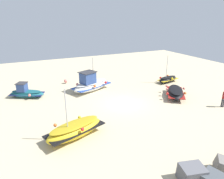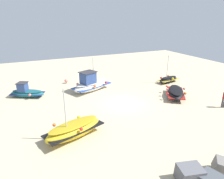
% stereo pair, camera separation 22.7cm
% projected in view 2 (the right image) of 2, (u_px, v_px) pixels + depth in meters
% --- Properties ---
extents(ground_plane, '(51.49, 51.49, 0.00)m').
position_uv_depth(ground_plane, '(123.00, 104.00, 20.93)').
color(ground_plane, beige).
extents(fishing_boat_0, '(5.33, 3.56, 3.94)m').
position_uv_depth(fishing_boat_0, '(91.00, 84.00, 24.34)').
color(fishing_boat_0, white).
rests_on(fishing_boat_0, ground_plane).
extents(fishing_boat_1, '(3.69, 4.16, 0.98)m').
position_uv_depth(fishing_boat_1, '(176.00, 93.00, 22.50)').
color(fishing_boat_1, black).
rests_on(fishing_boat_1, ground_plane).
extents(fishing_boat_2, '(4.88, 3.10, 4.02)m').
position_uv_depth(fishing_boat_2, '(74.00, 129.00, 15.08)').
color(fishing_boat_2, gold).
rests_on(fishing_boat_2, ground_plane).
extents(fishing_boat_3, '(3.25, 1.77, 3.72)m').
position_uv_depth(fishing_boat_3, '(168.00, 79.00, 27.41)').
color(fishing_boat_3, black).
rests_on(fishing_boat_3, ground_plane).
extents(fishing_boat_4, '(3.91, 2.96, 1.65)m').
position_uv_depth(fishing_boat_4, '(27.00, 92.00, 22.58)').
color(fishing_boat_4, '#1E6670').
rests_on(fishing_boat_4, ground_plane).
extents(person_walking, '(0.32, 0.32, 1.77)m').
position_uv_depth(person_walking, '(224.00, 98.00, 19.74)').
color(person_walking, '#2D2D38').
rests_on(person_walking, ground_plane).
extents(breakwater_rocks, '(19.34, 2.75, 1.36)m').
position_uv_depth(breakwater_rocks, '(221.00, 175.00, 10.99)').
color(breakwater_rocks, '#4C5156').
rests_on(breakwater_rocks, ground_plane).
extents(mooring_buoy_0, '(0.47, 0.47, 0.57)m').
position_uv_depth(mooring_buoy_0, '(66.00, 81.00, 27.08)').
color(mooring_buoy_0, '#3F3F42').
rests_on(mooring_buoy_0, ground_plane).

